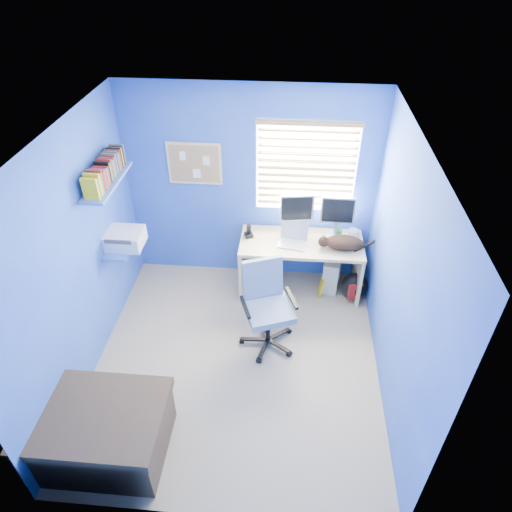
# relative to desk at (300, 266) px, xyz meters

# --- Properties ---
(floor) EXTENTS (3.00, 3.20, 0.00)m
(floor) POSITION_rel_desk_xyz_m (-0.65, -1.26, -0.37)
(floor) COLOR tan
(floor) RESTS_ON ground
(ceiling) EXTENTS (3.00, 3.20, 0.00)m
(ceiling) POSITION_rel_desk_xyz_m (-0.65, -1.26, 2.13)
(ceiling) COLOR white
(ceiling) RESTS_ON wall_back
(wall_back) EXTENTS (3.00, 0.01, 2.50)m
(wall_back) POSITION_rel_desk_xyz_m (-0.65, 0.34, 0.88)
(wall_back) COLOR #3E6EC7
(wall_back) RESTS_ON ground
(wall_front) EXTENTS (3.00, 0.01, 2.50)m
(wall_front) POSITION_rel_desk_xyz_m (-0.65, -2.86, 0.88)
(wall_front) COLOR #3E6EC7
(wall_front) RESTS_ON ground
(wall_left) EXTENTS (0.01, 3.20, 2.50)m
(wall_left) POSITION_rel_desk_xyz_m (-2.15, -1.26, 0.88)
(wall_left) COLOR #3E6EC7
(wall_left) RESTS_ON ground
(wall_right) EXTENTS (0.01, 3.20, 2.50)m
(wall_right) POSITION_rel_desk_xyz_m (0.85, -1.26, 0.88)
(wall_right) COLOR #3E6EC7
(wall_right) RESTS_ON ground
(desk) EXTENTS (1.47, 0.65, 0.74)m
(desk) POSITION_rel_desk_xyz_m (0.00, 0.00, 0.00)
(desk) COLOR #DDC584
(desk) RESTS_ON floor
(laptop) EXTENTS (0.37, 0.31, 0.22)m
(laptop) POSITION_rel_desk_xyz_m (-0.11, -0.06, 0.48)
(laptop) COLOR silver
(laptop) RESTS_ON desk
(monitor_left) EXTENTS (0.41, 0.18, 0.54)m
(monitor_left) POSITION_rel_desk_xyz_m (-0.08, 0.18, 0.64)
(monitor_left) COLOR silver
(monitor_left) RESTS_ON desk
(monitor_right) EXTENTS (0.40, 0.13, 0.54)m
(monitor_right) POSITION_rel_desk_xyz_m (0.40, 0.17, 0.64)
(monitor_right) COLOR silver
(monitor_right) RESTS_ON desk
(phone) EXTENTS (0.13, 0.14, 0.17)m
(phone) POSITION_rel_desk_xyz_m (-0.64, 0.06, 0.45)
(phone) COLOR black
(phone) RESTS_ON desk
(mug) EXTENTS (0.10, 0.09, 0.10)m
(mug) POSITION_rel_desk_xyz_m (0.44, 0.16, 0.42)
(mug) COLOR #2E7E4B
(mug) RESTS_ON desk
(cd_spindle) EXTENTS (0.13, 0.13, 0.07)m
(cd_spindle) POSITION_rel_desk_xyz_m (0.62, 0.20, 0.41)
(cd_spindle) COLOR silver
(cd_spindle) RESTS_ON desk
(cat) EXTENTS (0.47, 0.27, 0.16)m
(cat) POSITION_rel_desk_xyz_m (0.49, -0.09, 0.45)
(cat) COLOR black
(cat) RESTS_ON desk
(tower_pc) EXTENTS (0.27, 0.47, 0.45)m
(tower_pc) POSITION_rel_desk_xyz_m (0.42, 0.12, -0.14)
(tower_pc) COLOR beige
(tower_pc) RESTS_ON floor
(drawer_boxes) EXTENTS (0.35, 0.28, 0.41)m
(drawer_boxes) POSITION_rel_desk_xyz_m (-0.54, 0.11, -0.17)
(drawer_boxes) COLOR tan
(drawer_boxes) RESTS_ON floor
(yellow_book) EXTENTS (0.03, 0.17, 0.24)m
(yellow_book) POSITION_rel_desk_xyz_m (0.28, -0.08, -0.25)
(yellow_book) COLOR yellow
(yellow_book) RESTS_ON floor
(backpack) EXTENTS (0.39, 0.34, 0.38)m
(backpack) POSITION_rel_desk_xyz_m (0.69, -0.12, -0.18)
(backpack) COLOR black
(backpack) RESTS_ON floor
(bed_corner) EXTENTS (1.12, 0.80, 0.54)m
(bed_corner) POSITION_rel_desk_xyz_m (-1.72, -2.36, -0.10)
(bed_corner) COLOR #4E3B29
(bed_corner) RESTS_ON floor
(office_chair) EXTENTS (0.76, 0.76, 1.01)m
(office_chair) POSITION_rel_desk_xyz_m (-0.35, -0.92, 0.01)
(office_chair) COLOR black
(office_chair) RESTS_ON floor
(window_blinds) EXTENTS (1.15, 0.05, 1.10)m
(window_blinds) POSITION_rel_desk_xyz_m (0.00, 0.31, 1.18)
(window_blinds) COLOR white
(window_blinds) RESTS_ON ground
(corkboard) EXTENTS (0.64, 0.02, 0.52)m
(corkboard) POSITION_rel_desk_xyz_m (-1.30, 0.33, 1.18)
(corkboard) COLOR #DDC584
(corkboard) RESTS_ON ground
(wall_shelves) EXTENTS (0.42, 0.90, 1.05)m
(wall_shelves) POSITION_rel_desk_xyz_m (-2.00, -0.51, 1.06)
(wall_shelves) COLOR #426FC3
(wall_shelves) RESTS_ON ground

